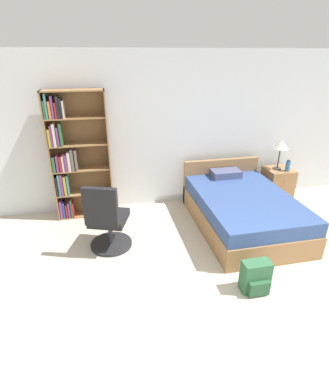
% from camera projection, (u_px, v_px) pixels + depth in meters
% --- Properties ---
extents(ground_plane, '(14.00, 14.00, 0.00)m').
position_uv_depth(ground_plane, '(266.00, 345.00, 2.85)').
color(ground_plane, '#BCB29E').
extents(wall_back, '(9.00, 0.06, 2.60)m').
position_uv_depth(wall_back, '(181.00, 131.00, 5.17)').
color(wall_back, silver).
rests_on(wall_back, ground_plane).
extents(bookshelf, '(0.91, 0.29, 2.05)m').
position_uv_depth(bookshelf, '(72.00, 158.00, 4.73)').
color(bookshelf, olive).
rests_on(bookshelf, ground_plane).
extents(bed, '(1.38, 2.04, 0.80)m').
position_uv_depth(bed, '(241.00, 209.00, 4.74)').
color(bed, olive).
rests_on(bed, ground_plane).
extents(office_chair, '(0.62, 0.68, 1.03)m').
position_uv_depth(office_chair, '(107.00, 222.00, 4.06)').
color(office_chair, '#232326').
rests_on(office_chair, ground_plane).
extents(nightstand, '(0.48, 0.48, 0.60)m').
position_uv_depth(nightstand, '(277.00, 184.00, 5.61)').
color(nightstand, olive).
rests_on(nightstand, ground_plane).
extents(table_lamp, '(0.27, 0.27, 0.53)m').
position_uv_depth(table_lamp, '(281.00, 146.00, 5.30)').
color(table_lamp, '#333333').
rests_on(table_lamp, nightstand).
extents(water_bottle, '(0.08, 0.08, 0.20)m').
position_uv_depth(water_bottle, '(288.00, 166.00, 5.35)').
color(water_bottle, teal).
rests_on(water_bottle, nightstand).
extents(backpack_green, '(0.32, 0.23, 0.39)m').
position_uv_depth(backpack_green, '(256.00, 277.00, 3.43)').
color(backpack_green, '#2D603D').
rests_on(backpack_green, ground_plane).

